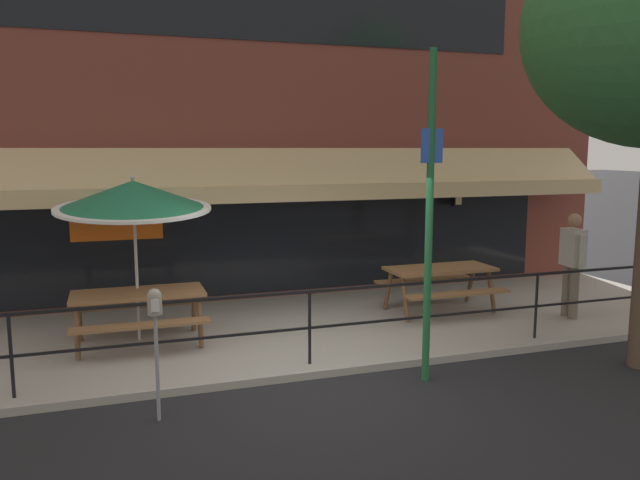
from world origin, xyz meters
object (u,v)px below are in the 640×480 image
(picnic_table_left, at_px, (139,303))
(parking_meter_near, at_px, (155,314))
(street_sign_pole, at_px, (429,215))
(patio_umbrella_left, at_px, (133,196))
(pedestrian_walking, at_px, (572,260))
(picnic_table_centre, at_px, (440,277))

(picnic_table_left, xyz_separation_m, parking_meter_near, (0.08, -2.39, 0.44))
(picnic_table_left, bearing_deg, street_sign_pole, -34.42)
(patio_umbrella_left, bearing_deg, pedestrian_walking, -8.27)
(parking_meter_near, bearing_deg, patio_umbrella_left, 91.66)
(picnic_table_centre, bearing_deg, street_sign_pole, -122.54)
(patio_umbrella_left, relative_size, street_sign_pole, 0.60)
(picnic_table_left, relative_size, parking_meter_near, 1.27)
(picnic_table_left, height_order, parking_meter_near, parking_meter_near)
(parking_meter_near, height_order, street_sign_pole, street_sign_pole)
(parking_meter_near, bearing_deg, street_sign_pole, 2.38)
(picnic_table_centre, xyz_separation_m, street_sign_pole, (-1.60, -2.50, 1.35))
(picnic_table_left, relative_size, picnic_table_centre, 1.00)
(picnic_table_centre, height_order, parking_meter_near, parking_meter_near)
(pedestrian_walking, bearing_deg, picnic_table_left, 173.77)
(patio_umbrella_left, bearing_deg, picnic_table_left, -90.00)
(picnic_table_centre, distance_m, pedestrian_walking, 2.12)
(parking_meter_near, relative_size, street_sign_pole, 0.36)
(parking_meter_near, bearing_deg, pedestrian_walking, 13.94)
(pedestrian_walking, bearing_deg, picnic_table_centre, 151.95)
(picnic_table_centre, relative_size, parking_meter_near, 1.27)
(pedestrian_walking, relative_size, street_sign_pole, 0.43)
(patio_umbrella_left, bearing_deg, parking_meter_near, -88.34)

